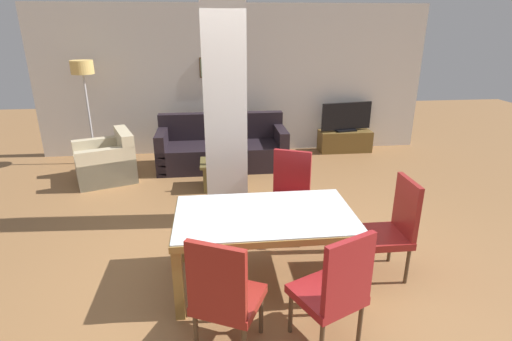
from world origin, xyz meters
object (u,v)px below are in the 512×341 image
at_px(dining_table, 265,227).
at_px(dining_chair_near_right, 335,288).
at_px(bottle, 215,157).
at_px(floor_lamp, 83,77).
at_px(dining_chair_far_right, 289,192).
at_px(armchair, 107,163).
at_px(sofa, 222,150).
at_px(coffee_table, 222,174).
at_px(tv_screen, 346,117).
at_px(dining_chair_near_left, 224,294).
at_px(dining_chair_head_right, 392,226).
at_px(tv_stand, 345,141).

xyz_separation_m(dining_table, dining_chair_near_right, (0.41, -0.88, -0.06)).
relative_size(dining_table, bottle, 5.94).
bearing_deg(dining_table, floor_lamp, 124.02).
bearing_deg(dining_chair_far_right, armchair, -14.79).
relative_size(dining_chair_far_right, sofa, 0.46).
height_order(sofa, bottle, sofa).
relative_size(sofa, armchair, 2.01).
bearing_deg(coffee_table, armchair, 163.26).
bearing_deg(tv_screen, dining_chair_near_right, 60.97).
height_order(tv_screen, floor_lamp, floor_lamp).
bearing_deg(dining_chair_near_left, coffee_table, 114.09).
height_order(dining_table, dining_chair_head_right, dining_chair_head_right).
xyz_separation_m(dining_chair_head_right, floor_lamp, (-3.79, 3.77, 0.99)).
bearing_deg(coffee_table, dining_chair_near_right, -77.41).
distance_m(bottle, floor_lamp, 2.77).
height_order(dining_chair_head_right, coffee_table, dining_chair_head_right).
relative_size(dining_chair_far_right, coffee_table, 1.54).
xyz_separation_m(dining_chair_far_right, tv_screen, (1.70, 3.10, 0.15)).
bearing_deg(coffee_table, tv_screen, 33.26).
height_order(coffee_table, tv_screen, tv_screen).
relative_size(tv_stand, floor_lamp, 0.56).
bearing_deg(floor_lamp, tv_stand, 2.85).
bearing_deg(bottle, dining_chair_head_right, -53.85).
distance_m(dining_table, dining_chair_far_right, 1.00).
relative_size(dining_chair_near_left, dining_chair_near_right, 1.00).
height_order(sofa, tv_stand, sofa).
bearing_deg(dining_chair_near_left, dining_chair_near_right, 23.94).
height_order(dining_chair_far_right, floor_lamp, floor_lamp).
distance_m(coffee_table, tv_screen, 2.94).
height_order(dining_table, coffee_table, dining_table).
height_order(dining_chair_near_left, tv_stand, dining_chair_near_left).
bearing_deg(dining_chair_far_right, dining_chair_near_left, 89.32).
relative_size(dining_table, tv_stand, 1.65).
distance_m(dining_chair_head_right, sofa, 3.73).
height_order(dining_chair_near_right, armchair, dining_chair_near_right).
xyz_separation_m(dining_table, tv_screen, (2.11, 4.01, 0.09)).
bearing_deg(dining_table, coffee_table, 97.73).
xyz_separation_m(dining_chair_head_right, bottle, (-1.67, 2.29, 0.00)).
bearing_deg(floor_lamp, dining_chair_far_right, -44.16).
xyz_separation_m(dining_chair_near_right, tv_screen, (1.70, 4.88, 0.15)).
relative_size(armchair, tv_stand, 1.08).
bearing_deg(floor_lamp, coffee_table, -31.56).
relative_size(dining_table, coffee_table, 2.55).
bearing_deg(tv_screen, dining_table, 52.43).
relative_size(dining_table, dining_chair_near_left, 1.66).
relative_size(tv_stand, tv_screen, 0.99).
xyz_separation_m(dining_table, armchair, (-2.13, 2.95, -0.31)).
relative_size(dining_chair_near_right, coffee_table, 1.54).
relative_size(sofa, bottle, 7.83).
height_order(dining_chair_near_left, tv_screen, dining_chair_near_left).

